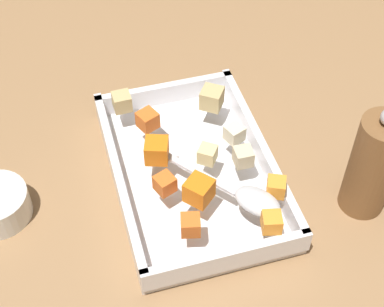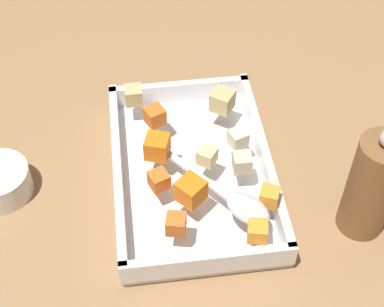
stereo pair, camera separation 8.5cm
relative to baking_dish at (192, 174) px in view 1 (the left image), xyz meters
name	(u,v)px [view 1 (the left image)]	position (x,y,z in m)	size (l,w,h in m)	color
ground_plane	(179,181)	(0.00, 0.02, -0.02)	(4.00, 4.00, 0.00)	#936D47
baking_dish	(192,174)	(0.00, 0.00, 0.00)	(0.35, 0.23, 0.05)	silver
carrot_chunk_corner_nw	(276,187)	(-0.09, -0.09, 0.05)	(0.03, 0.03, 0.03)	orange
carrot_chunk_near_right	(157,150)	(0.01, 0.05, 0.05)	(0.03, 0.03, 0.03)	orange
carrot_chunk_corner_se	(148,120)	(0.08, 0.05, 0.05)	(0.03, 0.03, 0.03)	orange
carrot_chunk_far_left	(191,225)	(-0.12, 0.04, 0.05)	(0.03, 0.03, 0.03)	orange
carrot_chunk_heap_side	(272,222)	(-0.15, -0.07, 0.05)	(0.03, 0.03, 0.03)	orange
carrot_chunk_near_left	(165,184)	(-0.05, 0.05, 0.05)	(0.03, 0.03, 0.03)	orange
carrot_chunk_back_center	(199,190)	(-0.07, 0.01, 0.05)	(0.03, 0.03, 0.03)	orange
potato_chunk_near_spoon	(212,98)	(0.10, -0.06, 0.05)	(0.03, 0.03, 0.03)	tan
potato_chunk_rim_edge	(122,102)	(0.13, 0.08, 0.05)	(0.03, 0.03, 0.03)	tan
potato_chunk_mid_right	(243,157)	(-0.03, -0.07, 0.05)	(0.03, 0.03, 0.03)	beige
potato_chunk_under_handle	(234,133)	(0.02, -0.07, 0.05)	(0.02, 0.02, 0.02)	beige
potato_chunk_corner_sw	(207,154)	(-0.01, -0.02, 0.05)	(0.02, 0.02, 0.02)	#E0CC89
serving_spoon	(249,197)	(-0.10, -0.05, 0.05)	(0.19, 0.16, 0.02)	silver
pepper_mill	(373,165)	(-0.11, -0.23, 0.07)	(0.07, 0.07, 0.19)	brown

